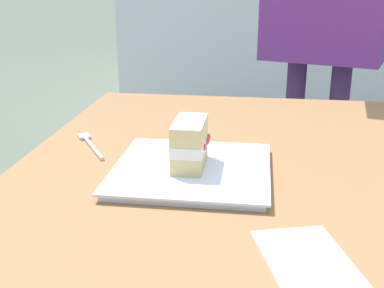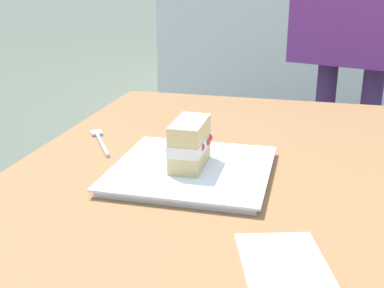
% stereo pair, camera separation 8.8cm
% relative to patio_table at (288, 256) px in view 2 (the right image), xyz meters
% --- Properties ---
extents(patio_table, '(1.37, 1.06, 0.73)m').
position_rel_patio_table_xyz_m(patio_table, '(0.00, 0.00, 0.00)').
color(patio_table, olive).
rests_on(patio_table, ground).
extents(dessert_plate, '(0.28, 0.28, 0.02)m').
position_rel_patio_table_xyz_m(dessert_plate, '(0.09, 0.18, 0.10)').
color(dessert_plate, white).
rests_on(dessert_plate, patio_table).
extents(cake_slice, '(0.11, 0.07, 0.09)m').
position_rel_patio_table_xyz_m(cake_slice, '(0.09, 0.19, 0.15)').
color(cake_slice, '#E0C17A').
rests_on(cake_slice, dessert_plate).
extents(dessert_fork, '(0.15, 0.11, 0.01)m').
position_rel_patio_table_xyz_m(dessert_fork, '(0.21, 0.42, 0.09)').
color(dessert_fork, silver).
rests_on(dessert_fork, patio_table).
extents(paper_napkin, '(0.17, 0.15, 0.00)m').
position_rel_patio_table_xyz_m(paper_napkin, '(-0.17, 0.00, 0.09)').
color(paper_napkin, silver).
rests_on(paper_napkin, patio_table).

